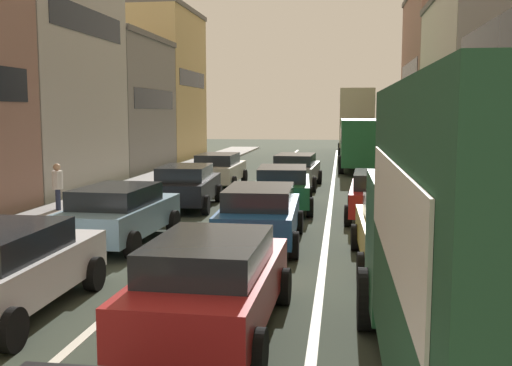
{
  "coord_description": "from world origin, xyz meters",
  "views": [
    {
      "loc": [
        2.05,
        -2.38,
        3.33
      ],
      "look_at": [
        0.0,
        12.0,
        1.6
      ],
      "focal_mm": 41.93,
      "sensor_mm": 36.0,
      "label": 1
    }
  ],
  "objects_px": {
    "coupe_centre_lane_fourth": "(283,187)",
    "wagon_left_lane_second": "(3,268)",
    "sedan_left_lane_third": "(119,213)",
    "bus_far_queue_secondary": "(357,118)",
    "sedan_centre_lane_second": "(212,281)",
    "hatchback_centre_lane_third": "(260,214)",
    "sedan_left_lane_fourth": "(186,185)",
    "bus_mid_queue_primary": "(362,139)",
    "sedan_left_lane_fifth": "(219,169)",
    "sedan_right_lane_behind_truck": "(403,231)",
    "wagon_right_lane_far": "(380,194)",
    "pedestrian_far_sidewalk": "(58,185)",
    "removalist_box_truck": "(507,250)",
    "sedan_centre_lane_fifth": "(296,170)"
  },
  "relations": [
    {
      "from": "removalist_box_truck",
      "to": "sedan_right_lane_behind_truck",
      "type": "relative_size",
      "value": 1.78
    },
    {
      "from": "sedan_left_lane_fifth",
      "to": "sedan_right_lane_behind_truck",
      "type": "bearing_deg",
      "value": -152.88
    },
    {
      "from": "bus_mid_queue_primary",
      "to": "sedan_right_lane_behind_truck",
      "type": "bearing_deg",
      "value": 179.86
    },
    {
      "from": "removalist_box_truck",
      "to": "bus_mid_queue_primary",
      "type": "bearing_deg",
      "value": 0.62
    },
    {
      "from": "sedan_centre_lane_second",
      "to": "sedan_right_lane_behind_truck",
      "type": "distance_m",
      "value": 5.39
    },
    {
      "from": "sedan_centre_lane_second",
      "to": "hatchback_centre_lane_third",
      "type": "distance_m",
      "value": 6.08
    },
    {
      "from": "hatchback_centre_lane_third",
      "to": "sedan_left_lane_fourth",
      "type": "height_order",
      "value": "same"
    },
    {
      "from": "sedan_left_lane_fifth",
      "to": "bus_far_queue_secondary",
      "type": "bearing_deg",
      "value": -16.08
    },
    {
      "from": "coupe_centre_lane_fourth",
      "to": "sedan_right_lane_behind_truck",
      "type": "relative_size",
      "value": 1.01
    },
    {
      "from": "sedan_left_lane_fourth",
      "to": "wagon_right_lane_far",
      "type": "xyz_separation_m",
      "value": [
        6.55,
        -1.3,
        0.0
      ]
    },
    {
      "from": "wagon_left_lane_second",
      "to": "sedan_left_lane_fourth",
      "type": "distance_m",
      "value": 11.26
    },
    {
      "from": "removalist_box_truck",
      "to": "sedan_left_lane_third",
      "type": "bearing_deg",
      "value": 41.1
    },
    {
      "from": "wagon_left_lane_second",
      "to": "bus_far_queue_secondary",
      "type": "relative_size",
      "value": 0.41
    },
    {
      "from": "bus_far_queue_secondary",
      "to": "sedan_right_lane_behind_truck",
      "type": "bearing_deg",
      "value": -178.46
    },
    {
      "from": "sedan_centre_lane_second",
      "to": "sedan_left_lane_fourth",
      "type": "relative_size",
      "value": 0.99
    },
    {
      "from": "sedan_left_lane_third",
      "to": "sedan_centre_lane_fifth",
      "type": "distance_m",
      "value": 12.54
    },
    {
      "from": "sedan_centre_lane_fifth",
      "to": "wagon_right_lane_far",
      "type": "distance_m",
      "value": 8.14
    },
    {
      "from": "coupe_centre_lane_fourth",
      "to": "wagon_left_lane_second",
      "type": "bearing_deg",
      "value": 159.35
    },
    {
      "from": "sedan_centre_lane_second",
      "to": "removalist_box_truck",
      "type": "bearing_deg",
      "value": -123.91
    },
    {
      "from": "hatchback_centre_lane_third",
      "to": "sedan_left_lane_fourth",
      "type": "xyz_separation_m",
      "value": [
        -3.34,
        5.45,
        0.0
      ]
    },
    {
      "from": "wagon_left_lane_second",
      "to": "sedan_left_lane_fifth",
      "type": "height_order",
      "value": "same"
    },
    {
      "from": "wagon_left_lane_second",
      "to": "wagon_right_lane_far",
      "type": "bearing_deg",
      "value": -34.48
    },
    {
      "from": "removalist_box_truck",
      "to": "bus_far_queue_secondary",
      "type": "relative_size",
      "value": 0.73
    },
    {
      "from": "sedan_left_lane_fifth",
      "to": "removalist_box_truck",
      "type": "bearing_deg",
      "value": -160.57
    },
    {
      "from": "sedan_centre_lane_second",
      "to": "wagon_right_lane_far",
      "type": "height_order",
      "value": "same"
    },
    {
      "from": "sedan_left_lane_third",
      "to": "bus_far_queue_secondary",
      "type": "relative_size",
      "value": 0.41
    },
    {
      "from": "bus_mid_queue_primary",
      "to": "sedan_centre_lane_fifth",
      "type": "bearing_deg",
      "value": 160.61
    },
    {
      "from": "sedan_centre_lane_second",
      "to": "bus_far_queue_secondary",
      "type": "bearing_deg",
      "value": -3.32
    },
    {
      "from": "sedan_left_lane_third",
      "to": "wagon_right_lane_far",
      "type": "bearing_deg",
      "value": -53.71
    },
    {
      "from": "wagon_left_lane_second",
      "to": "sedan_centre_lane_second",
      "type": "bearing_deg",
      "value": -95.06
    },
    {
      "from": "sedan_left_lane_fourth",
      "to": "pedestrian_far_sidewalk",
      "type": "bearing_deg",
      "value": 111.93
    },
    {
      "from": "removalist_box_truck",
      "to": "sedan_centre_lane_second",
      "type": "relative_size",
      "value": 1.78
    },
    {
      "from": "bus_mid_queue_primary",
      "to": "pedestrian_far_sidewalk",
      "type": "bearing_deg",
      "value": 148.59
    },
    {
      "from": "sedan_right_lane_behind_truck",
      "to": "wagon_right_lane_far",
      "type": "bearing_deg",
      "value": -0.22
    },
    {
      "from": "sedan_left_lane_fourth",
      "to": "bus_mid_queue_primary",
      "type": "xyz_separation_m",
      "value": [
        6.56,
        15.51,
        0.96
      ]
    },
    {
      "from": "sedan_centre_lane_second",
      "to": "wagon_left_lane_second",
      "type": "height_order",
      "value": "same"
    },
    {
      "from": "hatchback_centre_lane_third",
      "to": "bus_mid_queue_primary",
      "type": "distance_m",
      "value": 21.22
    },
    {
      "from": "coupe_centre_lane_fourth",
      "to": "hatchback_centre_lane_third",
      "type": "bearing_deg",
      "value": 176.13
    },
    {
      "from": "sedan_right_lane_behind_truck",
      "to": "sedan_left_lane_fifth",
      "type": "bearing_deg",
      "value": 25.75
    },
    {
      "from": "sedan_left_lane_fourth",
      "to": "pedestrian_far_sidewalk",
      "type": "xyz_separation_m",
      "value": [
        -3.84,
        -1.82,
        0.15
      ]
    },
    {
      "from": "sedan_left_lane_third",
      "to": "sedan_centre_lane_fifth",
      "type": "bearing_deg",
      "value": -14.07
    },
    {
      "from": "hatchback_centre_lane_third",
      "to": "sedan_left_lane_fourth",
      "type": "distance_m",
      "value": 6.39
    },
    {
      "from": "coupe_centre_lane_fourth",
      "to": "pedestrian_far_sidewalk",
      "type": "height_order",
      "value": "pedestrian_far_sidewalk"
    },
    {
      "from": "sedan_left_lane_fourth",
      "to": "hatchback_centre_lane_third",
      "type": "bearing_deg",
      "value": -151.88
    },
    {
      "from": "sedan_left_lane_fifth",
      "to": "wagon_left_lane_second",
      "type": "bearing_deg",
      "value": 179.85
    },
    {
      "from": "hatchback_centre_lane_third",
      "to": "bus_mid_queue_primary",
      "type": "height_order",
      "value": "bus_mid_queue_primary"
    },
    {
      "from": "removalist_box_truck",
      "to": "sedan_left_lane_fifth",
      "type": "distance_m",
      "value": 21.2
    },
    {
      "from": "sedan_centre_lane_fifth",
      "to": "sedan_centre_lane_second",
      "type": "bearing_deg",
      "value": -177.1
    },
    {
      "from": "sedan_left_lane_third",
      "to": "pedestrian_far_sidewalk",
      "type": "distance_m",
      "value": 5.42
    },
    {
      "from": "sedan_right_lane_behind_truck",
      "to": "coupe_centre_lane_fourth",
      "type": "bearing_deg",
      "value": 22.98
    }
  ]
}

